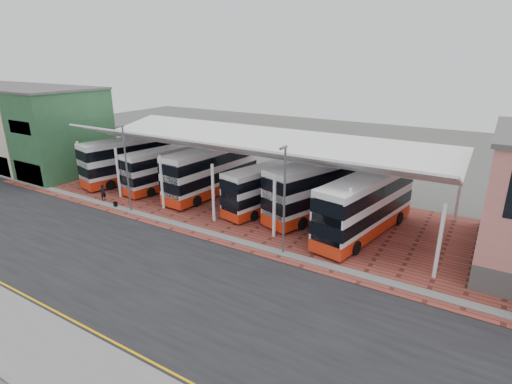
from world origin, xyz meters
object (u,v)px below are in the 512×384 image
bus_2 (212,171)px  bus_3 (269,187)px  bus_0 (135,159)px  pedestrian (103,192)px  bus_4 (322,188)px  bus_5 (366,205)px  bus_1 (169,168)px

bus_2 → bus_3: size_ratio=1.15×
bus_0 → pedestrian: bus_0 is taller
bus_4 → bus_5: bus_4 is taller
bus_5 → pedestrian: (-24.50, -5.92, -1.57)m
bus_1 → pedestrian: bus_1 is taller
bus_5 → bus_0: bearing=-171.2°
bus_3 → pedestrian: 16.65m
bus_2 → bus_3: (7.18, -0.58, -0.34)m
bus_0 → bus_2: size_ratio=1.02×
bus_1 → bus_5: bearing=6.8°
bus_1 → bus_0: bearing=-169.3°
bus_1 → pedestrian: 7.39m
bus_1 → bus_2: bearing=15.9°
pedestrian → bus_5: bearing=-74.8°
bus_2 → bus_5: bus_2 is taller
bus_3 → bus_1: bearing=-166.6°
bus_1 → bus_2: bus_2 is taller
bus_5 → bus_1: bearing=-172.0°
bus_2 → bus_5: 16.65m
bus_4 → pedestrian: bearing=-139.3°
bus_5 → pedestrian: 25.25m
bus_2 → bus_5: bearing=-0.8°
bus_0 → bus_2: bus_0 is taller
bus_0 → pedestrian: bearing=-54.8°
bus_2 → bus_4: bearing=7.2°
bus_0 → bus_3: 17.75m
bus_2 → pedestrian: bus_2 is taller
bus_1 → pedestrian: (-2.49, -6.83, -1.32)m
bus_5 → pedestrian: bus_5 is taller
bus_2 → bus_4: size_ratio=0.98×
bus_2 → bus_4: (11.94, 0.55, 0.05)m
bus_3 → bus_2: bearing=-171.5°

